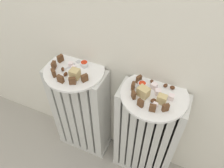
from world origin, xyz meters
name	(u,v)px	position (x,y,z in m)	size (l,w,h in m)	color
radiator_left	(81,113)	(-0.20, 0.28, 0.32)	(0.33, 0.14, 0.65)	silver
radiator_right	(146,136)	(0.20, 0.28, 0.32)	(0.33, 0.14, 0.65)	silver
plate_left	(74,70)	(-0.20, 0.28, 0.66)	(0.30, 0.30, 0.01)	white
plate_right	(154,95)	(0.20, 0.28, 0.66)	(0.30, 0.30, 0.01)	white
dark_cake_slice_left_0	(60,58)	(-0.29, 0.31, 0.68)	(0.03, 0.02, 0.04)	#56351E
dark_cake_slice_left_1	(54,65)	(-0.29, 0.25, 0.68)	(0.03, 0.02, 0.04)	#56351E
dark_cake_slice_left_2	(54,73)	(-0.26, 0.20, 0.68)	(0.03, 0.02, 0.04)	#56351E
dark_cake_slice_left_3	(60,79)	(-0.21, 0.18, 0.68)	(0.03, 0.02, 0.04)	#56351E
dark_cake_slice_left_4	(72,81)	(-0.16, 0.19, 0.68)	(0.03, 0.02, 0.04)	#56351E
dark_cake_slice_left_5	(85,78)	(-0.11, 0.23, 0.68)	(0.03, 0.02, 0.04)	#56351E
marble_cake_slice_left_0	(75,74)	(-0.16, 0.23, 0.68)	(0.04, 0.04, 0.05)	tan
turkish_delight_left_0	(71,64)	(-0.23, 0.30, 0.67)	(0.02, 0.02, 0.02)	white
turkish_delight_left_1	(74,67)	(-0.20, 0.28, 0.67)	(0.02, 0.02, 0.02)	white
medjool_date_left_0	(65,74)	(-0.21, 0.23, 0.67)	(0.03, 0.02, 0.02)	#4C2814
medjool_date_left_1	(63,69)	(-0.25, 0.25, 0.67)	(0.02, 0.01, 0.02)	#4C2814
jam_bowl_left	(84,64)	(-0.17, 0.32, 0.67)	(0.04, 0.04, 0.02)	white
dark_cake_slice_right_0	(139,79)	(0.11, 0.32, 0.68)	(0.03, 0.01, 0.04)	#56351E
dark_cake_slice_right_1	(133,86)	(0.10, 0.27, 0.68)	(0.03, 0.01, 0.04)	#56351E
dark_cake_slice_right_2	(134,95)	(0.12, 0.22, 0.68)	(0.03, 0.01, 0.04)	#56351E
dark_cake_slice_right_3	(141,103)	(0.16, 0.19, 0.68)	(0.03, 0.01, 0.04)	#56351E
dark_cake_slice_right_4	(153,108)	(0.22, 0.19, 0.68)	(0.03, 0.01, 0.04)	#56351E
dark_cake_slice_right_5	(166,108)	(0.26, 0.21, 0.68)	(0.03, 0.01, 0.04)	#56351E
marble_cake_slice_right_0	(162,99)	(0.24, 0.24, 0.68)	(0.04, 0.03, 0.04)	tan
marble_cake_slice_right_1	(143,92)	(0.16, 0.25, 0.68)	(0.05, 0.04, 0.04)	tan
turkish_delight_right_0	(155,105)	(0.22, 0.21, 0.67)	(0.02, 0.02, 0.02)	white
turkish_delight_right_1	(171,97)	(0.27, 0.28, 0.67)	(0.02, 0.02, 0.02)	white
turkish_delight_right_2	(154,86)	(0.19, 0.31, 0.67)	(0.03, 0.03, 0.03)	white
turkish_delight_right_3	(158,92)	(0.21, 0.28, 0.67)	(0.02, 0.02, 0.02)	white
medjool_date_right_0	(172,88)	(0.26, 0.34, 0.67)	(0.02, 0.02, 0.02)	#4C2814
medjool_date_right_1	(152,82)	(0.17, 0.34, 0.67)	(0.03, 0.01, 0.02)	#4C2814
medjool_date_right_2	(153,101)	(0.21, 0.23, 0.67)	(0.03, 0.02, 0.02)	#4C2814
medjool_date_right_3	(165,85)	(0.23, 0.34, 0.67)	(0.02, 0.02, 0.01)	#4C2814
jam_bowl_right	(142,85)	(0.14, 0.30, 0.68)	(0.04, 0.04, 0.03)	white
fork	(74,64)	(-0.22, 0.31, 0.66)	(0.05, 0.09, 0.00)	#B7B7BC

